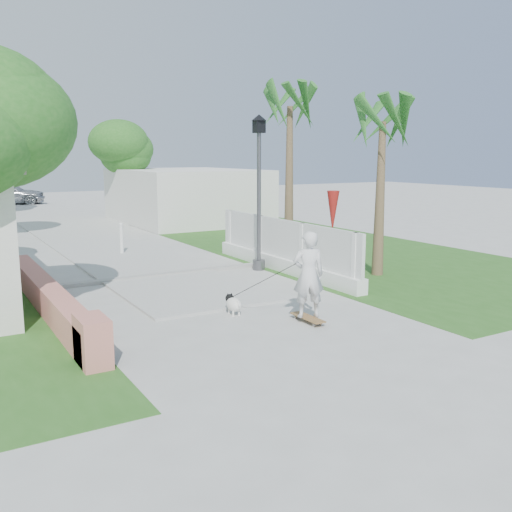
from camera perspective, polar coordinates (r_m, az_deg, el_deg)
ground at (r=10.70m, az=1.90°, el=-8.01°), size 90.00×90.00×0.00m
path_strip at (r=29.30m, az=-19.42°, el=3.07°), size 3.20×36.00×0.06m
curb at (r=15.92m, az=-9.67°, el=-1.92°), size 6.50×0.25×0.10m
grass_right at (r=21.00m, az=6.47°, el=0.94°), size 8.00×20.00×0.01m
pink_wall at (r=12.71m, az=-19.79°, el=-4.23°), size 0.45×8.20×0.80m
lattice_fence at (r=16.46m, az=2.67°, el=0.36°), size 0.35×7.00×1.50m
building_right at (r=29.03m, az=-7.04°, el=6.03°), size 6.00×8.00×2.60m
street_lamp at (r=16.40m, az=0.30°, el=6.96°), size 0.44×0.44×4.44m
bollard at (r=19.63m, az=-13.31°, el=1.80°), size 0.14×0.14×1.09m
patio_umbrella at (r=16.70m, az=7.69°, el=4.38°), size 0.36×0.36×2.30m
tree_path_right at (r=29.87m, az=-13.65°, el=10.15°), size 3.00×3.00×4.79m
palm_far at (r=18.17m, az=3.41°, el=13.74°), size 1.80×1.80×5.30m
palm_near at (r=16.03m, az=12.54°, el=12.11°), size 1.80×1.80×4.70m
skateboarder at (r=11.57m, az=2.03°, el=-2.37°), size 1.40×1.91×1.85m
dog at (r=12.05m, az=-2.30°, el=-4.78°), size 0.30×0.62×0.43m
parked_car at (r=41.63m, az=-23.68°, el=5.80°), size 5.13×3.13×1.63m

